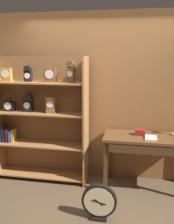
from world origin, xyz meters
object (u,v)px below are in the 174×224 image
Objects in this scene: open_repair_manual at (151,138)px; round_clock_large at (99,202)px; toolbox_small at (140,132)px; bookshelf at (39,118)px; workbench at (149,144)px.

open_repair_manual reaches higher than round_clock_large.
bookshelf is at bearing 179.47° from toolbox_small.
bookshelf is 1.72m from workbench.
open_repair_manual is at bearing -45.36° from toolbox_small.
bookshelf is 8.83× the size of open_repair_manual.
round_clock_large is (-0.61, -0.77, -0.59)m from open_repair_manual.
workbench is at bearing -2.95° from bookshelf.
bookshelf is 13.47× the size of toolbox_small.
toolbox_small is at bearing -0.53° from bookshelf.
round_clock_large is at bearing -126.51° from open_repair_manual.
round_clock_large is at bearing -125.50° from workbench.
workbench is 1.14m from round_clock_large.
round_clock_large is (1.09, -0.93, -0.76)m from bookshelf.
round_clock_large is (-0.60, -0.84, -0.47)m from workbench.
workbench is (1.69, -0.09, -0.28)m from bookshelf.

